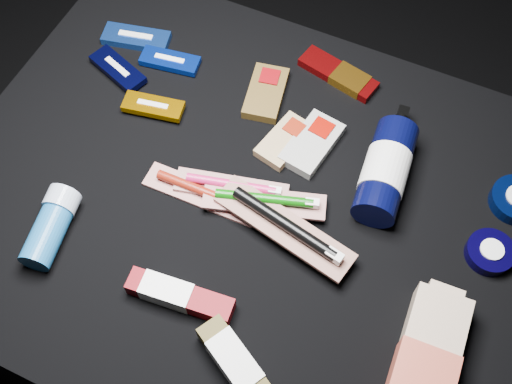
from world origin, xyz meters
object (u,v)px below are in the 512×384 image
at_px(lotion_bottle, 386,171).
at_px(bodywash_bottle, 423,373).
at_px(toothpaste_carton_red, 176,295).
at_px(deodorant_stick, 51,226).

height_order(lotion_bottle, bodywash_bottle, lotion_bottle).
bearing_deg(lotion_bottle, toothpaste_carton_red, -128.83).
relative_size(lotion_bottle, deodorant_stick, 1.69).
bearing_deg(toothpaste_carton_red, deodorant_stick, 170.20).
xyz_separation_m(lotion_bottle, bodywash_bottle, (0.15, -0.28, -0.01)).
height_order(bodywash_bottle, toothpaste_carton_red, bodywash_bottle).
relative_size(lotion_bottle, bodywash_bottle, 0.93).
bearing_deg(bodywash_bottle, toothpaste_carton_red, -176.78).
bearing_deg(lotion_bottle, deodorant_stick, -150.40).
distance_m(deodorant_stick, toothpaste_carton_red, 0.23).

